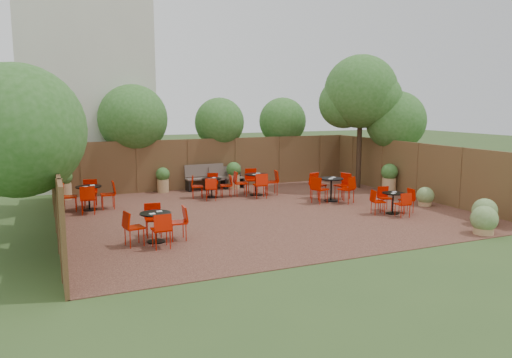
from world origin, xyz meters
name	(u,v)px	position (x,y,z in m)	size (l,w,h in m)	color
ground	(265,213)	(0.00, 0.00, 0.00)	(80.00, 80.00, 0.00)	#354F23
courtyard_paving	(265,212)	(0.00, 0.00, 0.01)	(12.00, 10.00, 0.02)	#391E17
fence_back	(213,163)	(0.00, 5.00, 1.00)	(12.00, 0.08, 2.00)	brown
fence_left	(56,195)	(-6.00, 0.00, 1.00)	(0.08, 10.00, 2.00)	brown
fence_right	(417,171)	(6.00, 0.00, 1.00)	(0.08, 10.00, 2.00)	brown
neighbour_building	(85,88)	(-4.50, 8.00, 4.00)	(5.00, 4.00, 8.00)	beige
overhang_foliage	(162,123)	(-2.65, 2.25, 2.74)	(15.85, 10.90, 2.75)	#2C5C1D
courtyard_tree	(361,96)	(5.37, 2.66, 3.69)	(2.96, 2.89, 5.27)	black
park_bench_left	(205,177)	(-0.45, 4.63, 0.53)	(1.64, 0.58, 1.00)	brown
park_bench_right	(226,177)	(0.41, 4.62, 0.47)	(1.44, 0.57, 0.87)	brown
bistro_tables	(238,194)	(-0.47, 1.03, 0.46)	(10.01, 6.48, 0.93)	black
planters	(221,178)	(-0.17, 3.57, 0.60)	(11.91, 4.24, 1.13)	tan
low_shrubs	(468,211)	(4.73, -3.58, 0.36)	(1.78, 4.04, 0.74)	tan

